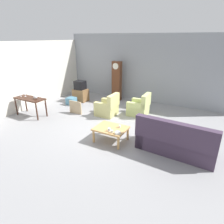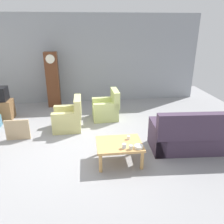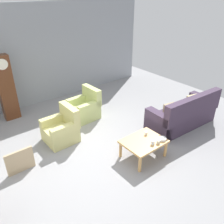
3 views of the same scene
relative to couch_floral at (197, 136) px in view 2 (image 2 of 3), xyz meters
The scene contains 13 objects.
ground_plane 2.51m from the couch_floral, 167.75° to the left, with size 10.40×10.40×0.00m, color gray.
garage_door_wall 4.95m from the couch_floral, 120.45° to the left, with size 8.40×0.16×3.20m, color gray.
couch_floral is the anchor object (origin of this frame).
armchair_olive_near 3.41m from the couch_floral, 153.33° to the left, with size 0.79×0.76×0.92m.
armchair_olive_far 2.89m from the couch_floral, 131.23° to the left, with size 0.82×0.79×0.92m.
coffee_table_wood 1.90m from the couch_floral, behind, with size 0.96×0.76×0.45m.
grandfather_clock 5.16m from the couch_floral, 135.93° to the left, with size 0.44×0.30×1.94m.
tv_stand_cabinet 5.78m from the couch_floral, 153.93° to the left, with size 0.68×0.52×0.60m, color brown.
framed_picture_leaning 4.44m from the couch_floral, 166.57° to the left, with size 0.60×0.05×0.54m, color tan.
cup_white_porcelain 1.66m from the couch_floral, behind, with size 0.07×0.07×0.08m, color white.
cup_blue_rimmed 1.88m from the couch_floral, 164.67° to the right, with size 0.08×0.08×0.10m, color silver.
cup_cream_tall 1.78m from the couch_floral, 161.79° to the right, with size 0.08×0.08×0.09m, color beige.
bowl_white_stacked 1.61m from the couch_floral, 161.00° to the right, with size 0.18×0.18×0.06m, color white.
Camera 2 is at (-0.10, -4.88, 2.75)m, focal length 35.62 mm.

